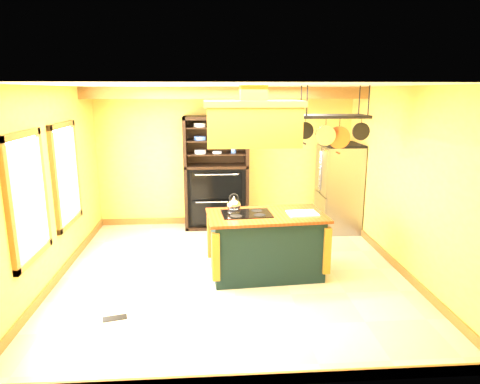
{
  "coord_description": "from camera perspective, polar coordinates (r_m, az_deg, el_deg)",
  "views": [
    {
      "loc": [
        -0.29,
        -5.87,
        2.64
      ],
      "look_at": [
        0.13,
        0.3,
        1.16
      ],
      "focal_mm": 32.0,
      "sensor_mm": 36.0,
      "label": 1
    }
  ],
  "objects": [
    {
      "name": "floor",
      "position": [
        6.45,
        -1.02,
        -10.73
      ],
      "size": [
        5.0,
        5.0,
        0.0
      ],
      "primitive_type": "plane",
      "color": "beige",
      "rests_on": "ground"
    },
    {
      "name": "ceiling",
      "position": [
        5.88,
        -1.13,
        14.03
      ],
      "size": [
        5.0,
        5.0,
        0.0
      ],
      "primitive_type": "plane",
      "rotation": [
        3.14,
        0.0,
        0.0
      ],
      "color": "white",
      "rests_on": "wall_back"
    },
    {
      "name": "wall_back",
      "position": [
        8.48,
        -1.94,
        4.69
      ],
      "size": [
        5.0,
        0.02,
        2.7
      ],
      "primitive_type": "cube",
      "color": "#E9B455",
      "rests_on": "floor"
    },
    {
      "name": "wall_front",
      "position": [
        3.62,
        0.96,
        -7.41
      ],
      "size": [
        5.0,
        0.02,
        2.7
      ],
      "primitive_type": "cube",
      "color": "#E9B455",
      "rests_on": "floor"
    },
    {
      "name": "wall_left",
      "position": [
        6.4,
        -24.02,
        0.65
      ],
      "size": [
        0.02,
        5.0,
        2.7
      ],
      "primitive_type": "cube",
      "color": "#E9B455",
      "rests_on": "floor"
    },
    {
      "name": "wall_right",
      "position": [
        6.63,
        21.05,
        1.32
      ],
      "size": [
        0.02,
        5.0,
        2.7
      ],
      "primitive_type": "cube",
      "color": "#E9B455",
      "rests_on": "floor"
    },
    {
      "name": "ceiling_beam",
      "position": [
        7.58,
        -1.79,
        13.07
      ],
      "size": [
        5.0,
        0.15,
        0.2
      ],
      "primitive_type": "cube",
      "color": "olive",
      "rests_on": "ceiling"
    },
    {
      "name": "window_near",
      "position": [
        5.66,
        -26.42,
        -0.64
      ],
      "size": [
        0.06,
        1.06,
        1.56
      ],
      "color": "olive",
      "rests_on": "wall_left"
    },
    {
      "name": "window_far",
      "position": [
        6.94,
        -22.14,
        2.16
      ],
      "size": [
        0.06,
        1.06,
        1.56
      ],
      "color": "olive",
      "rests_on": "wall_left"
    },
    {
      "name": "kitchen_island",
      "position": [
        6.24,
        3.45,
        -6.93
      ],
      "size": [
        1.74,
        1.06,
        1.11
      ],
      "rotation": [
        0.0,
        0.0,
        0.08
      ],
      "color": "black",
      "rests_on": "floor"
    },
    {
      "name": "range_hood",
      "position": [
        5.84,
        1.75,
        9.42
      ],
      "size": [
        1.31,
        0.74,
        0.8
      ],
      "color": "#A27728",
      "rests_on": "ceiling"
    },
    {
      "name": "pot_rack",
      "position": [
        6.05,
        12.32,
        8.99
      ],
      "size": [
        0.97,
        0.46,
        0.86
      ],
      "color": "black",
      "rests_on": "ceiling"
    },
    {
      "name": "refrigerator",
      "position": [
        8.35,
        13.0,
        0.31
      ],
      "size": [
        0.71,
        0.83,
        1.63
      ],
      "color": "gray",
      "rests_on": "floor"
    },
    {
      "name": "hutch",
      "position": [
        8.33,
        -3.16,
        1.01
      ],
      "size": [
        1.22,
        0.56,
        2.16
      ],
      "color": "black",
      "rests_on": "floor"
    },
    {
      "name": "floor_register",
      "position": [
        5.49,
        -16.35,
        -15.82
      ],
      "size": [
        0.3,
        0.18,
        0.01
      ],
      "primitive_type": "cube",
      "rotation": [
        0.0,
        0.0,
        0.23
      ],
      "color": "black",
      "rests_on": "floor"
    }
  ]
}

